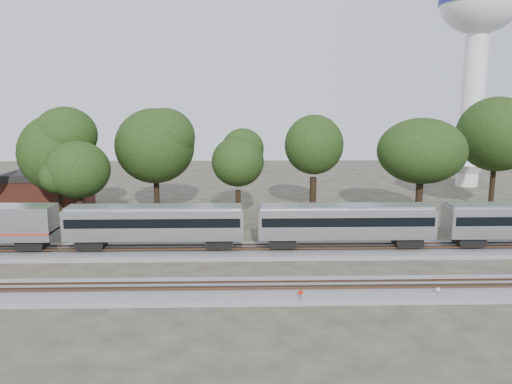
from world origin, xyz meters
TOP-DOWN VIEW (x-y plane):
  - ground at (0.00, 0.00)m, footprint 160.00×160.00m
  - track_far at (0.00, 6.00)m, footprint 160.00×5.00m
  - track_near at (0.00, -4.00)m, footprint 160.00×5.00m
  - train at (16.96, 6.00)m, footprint 103.80×2.96m
  - switch_stand_red at (2.31, -6.25)m, footprint 0.35×0.07m
  - switch_stand_white at (12.40, -5.52)m, footprint 0.29×0.07m
  - switch_lever at (6.43, -5.39)m, footprint 0.56×0.43m
  - water_tower at (36.19, 43.10)m, footprint 12.80×12.80m
  - brick_building at (-27.62, 26.67)m, footprint 10.26×7.28m
  - tree_1 at (-23.23, 18.59)m, footprint 8.40×8.40m
  - tree_2 at (-19.66, 14.80)m, footprint 6.95×6.95m
  - tree_3 at (-12.45, 21.60)m, footprint 8.93×8.93m
  - tree_4 at (-2.32, 18.08)m, footprint 7.39×7.39m
  - tree_5 at (7.07, 22.13)m, footprint 8.99×8.99m
  - tree_6 at (19.23, 18.35)m, footprint 8.56×8.56m
  - tree_7 at (30.99, 24.26)m, footprint 10.13×10.13m

SIDE VIEW (x-z plane):
  - ground at x=0.00m, z-range 0.00..0.00m
  - switch_lever at x=6.43m, z-range 0.00..0.30m
  - track_far at x=0.00m, z-range -0.16..0.57m
  - track_near at x=0.00m, z-range -0.16..0.57m
  - switch_stand_white at x=12.40m, z-range 0.13..1.04m
  - switch_stand_red at x=2.31m, z-range 0.15..1.26m
  - brick_building at x=-27.62m, z-range 0.02..4.92m
  - train at x=16.96m, z-range 0.90..5.26m
  - tree_2 at x=-19.66m, z-range 1.91..11.71m
  - tree_4 at x=-2.32m, z-range 2.04..12.45m
  - tree_1 at x=-23.23m, z-range 2.32..14.16m
  - tree_6 at x=19.23m, z-range 2.37..14.44m
  - tree_3 at x=-12.45m, z-range 2.48..15.07m
  - tree_5 at x=7.07m, z-range 2.49..15.17m
  - tree_7 at x=30.99m, z-range 2.81..17.09m
  - water_tower at x=36.19m, z-range 8.54..43.98m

